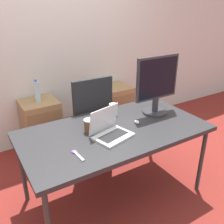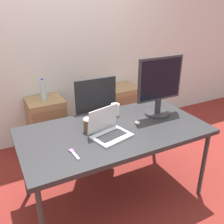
% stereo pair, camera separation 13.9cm
% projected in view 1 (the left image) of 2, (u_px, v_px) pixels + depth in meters
% --- Properties ---
extents(ground_plane, '(14.00, 14.00, 0.00)m').
position_uv_depth(ground_plane, '(114.00, 194.00, 2.51)').
color(ground_plane, maroon).
extents(wall_back, '(10.00, 0.05, 2.60)m').
position_uv_depth(wall_back, '(54.00, 43.00, 3.09)').
color(wall_back, silver).
rests_on(wall_back, ground_plane).
extents(desk, '(1.65, 0.88, 0.74)m').
position_uv_depth(desk, '(115.00, 134.00, 2.23)').
color(desk, '#28282B').
rests_on(desk, ground_plane).
extents(office_chair, '(0.56, 0.56, 1.06)m').
position_uv_depth(office_chair, '(87.00, 130.00, 2.91)').
color(office_chair, '#232326').
rests_on(office_chair, ground_plane).
extents(cabinet_left, '(0.44, 0.42, 0.67)m').
position_uv_depth(cabinet_left, '(42.00, 126.00, 3.13)').
color(cabinet_left, '#99754C').
rests_on(cabinet_left, ground_plane).
extents(cabinet_right, '(0.44, 0.42, 0.67)m').
position_uv_depth(cabinet_right, '(114.00, 108.00, 3.65)').
color(cabinet_right, '#99754C').
rests_on(cabinet_right, ground_plane).
extents(water_bottle, '(0.07, 0.07, 0.27)m').
position_uv_depth(water_bottle, '(37.00, 91.00, 2.95)').
color(water_bottle, silver).
rests_on(water_bottle, cabinet_left).
extents(laptop_center, '(0.36, 0.32, 0.24)m').
position_uv_depth(laptop_center, '(110.00, 130.00, 2.08)').
color(laptop_center, silver).
rests_on(laptop_center, desk).
extents(monitor, '(0.48, 0.24, 0.58)m').
position_uv_depth(monitor, '(157.00, 85.00, 2.41)').
color(monitor, '#2D2D33').
rests_on(monitor, desk).
extents(mouse, '(0.04, 0.06, 0.03)m').
position_uv_depth(mouse, '(137.00, 122.00, 2.30)').
color(mouse, silver).
rests_on(mouse, desk).
extents(coffee_cup_white, '(0.08, 0.08, 0.12)m').
position_uv_depth(coffee_cup_white, '(113.00, 110.00, 2.46)').
color(coffee_cup_white, white).
rests_on(coffee_cup_white, desk).
extents(coffee_cup_brown, '(0.09, 0.09, 0.12)m').
position_uv_depth(coffee_cup_brown, '(89.00, 126.00, 2.14)').
color(coffee_cup_brown, brown).
rests_on(coffee_cup_brown, desk).
extents(scissors, '(0.05, 0.17, 0.01)m').
position_uv_depth(scissors, '(77.00, 154.00, 1.84)').
color(scissors, '#B2B2B7').
rests_on(scissors, desk).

